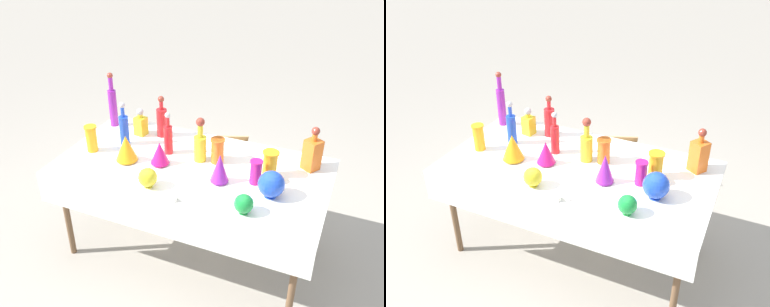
% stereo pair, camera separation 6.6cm
% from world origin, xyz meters
% --- Properties ---
extents(ground_plane, '(40.00, 40.00, 0.00)m').
position_xyz_m(ground_plane, '(0.00, 0.00, 0.00)').
color(ground_plane, '#A0998C').
extents(display_table, '(1.84, 0.98, 0.76)m').
position_xyz_m(display_table, '(0.00, -0.03, 0.71)').
color(display_table, white).
rests_on(display_table, ground).
extents(tall_bottle_0, '(0.08, 0.08, 0.33)m').
position_xyz_m(tall_bottle_0, '(-0.39, 0.32, 0.89)').
color(tall_bottle_0, red).
rests_on(tall_bottle_0, display_table).
extents(tall_bottle_1, '(0.07, 0.07, 0.44)m').
position_xyz_m(tall_bottle_1, '(-0.83, 0.33, 0.95)').
color(tall_bottle_1, purple).
rests_on(tall_bottle_1, display_table).
extents(tall_bottle_2, '(0.06, 0.06, 0.32)m').
position_xyz_m(tall_bottle_2, '(-0.23, 0.10, 0.89)').
color(tall_bottle_2, red).
rests_on(tall_bottle_2, display_table).
extents(tall_bottle_3, '(0.07, 0.07, 0.34)m').
position_xyz_m(tall_bottle_3, '(-0.58, 0.09, 0.89)').
color(tall_bottle_3, blue).
rests_on(tall_bottle_3, display_table).
extents(tall_bottle_4, '(0.09, 0.09, 0.33)m').
position_xyz_m(tall_bottle_4, '(0.02, 0.10, 0.89)').
color(tall_bottle_4, yellow).
rests_on(tall_bottle_4, display_table).
extents(square_decanter_0, '(0.13, 0.13, 0.31)m').
position_xyz_m(square_decanter_0, '(0.75, 0.29, 0.89)').
color(square_decanter_0, orange).
rests_on(square_decanter_0, display_table).
extents(square_decanter_1, '(0.09, 0.09, 0.22)m').
position_xyz_m(square_decanter_1, '(-0.55, 0.27, 0.85)').
color(square_decanter_1, yellow).
rests_on(square_decanter_1, display_table).
extents(slender_vase_0, '(0.11, 0.11, 0.18)m').
position_xyz_m(slender_vase_0, '(0.51, 0.09, 0.86)').
color(slender_vase_0, orange).
rests_on(slender_vase_0, display_table).
extents(slender_vase_1, '(0.10, 0.10, 0.18)m').
position_xyz_m(slender_vase_1, '(0.14, 0.12, 0.86)').
color(slender_vase_1, orange).
rests_on(slender_vase_1, display_table).
extents(slender_vase_2, '(0.09, 0.09, 0.20)m').
position_xyz_m(slender_vase_2, '(-0.75, -0.09, 0.87)').
color(slender_vase_2, orange).
rests_on(slender_vase_2, display_table).
extents(slender_vase_3, '(0.08, 0.08, 0.16)m').
position_xyz_m(slender_vase_3, '(0.45, -0.02, 0.85)').
color(slender_vase_3, '#C61972').
rests_on(slender_vase_3, display_table).
extents(fluted_vase_0, '(0.13, 0.13, 0.17)m').
position_xyz_m(fluted_vase_0, '(-0.21, -0.06, 0.85)').
color(fluted_vase_0, '#C61972').
rests_on(fluted_vase_0, display_table).
extents(fluted_vase_1, '(0.12, 0.12, 0.20)m').
position_xyz_m(fluted_vase_1, '(0.24, -0.11, 0.87)').
color(fluted_vase_1, purple).
rests_on(fluted_vase_1, display_table).
extents(fluted_vase_2, '(0.15, 0.15, 0.19)m').
position_xyz_m(fluted_vase_2, '(-0.45, -0.11, 0.86)').
color(fluted_vase_2, orange).
rests_on(fluted_vase_2, display_table).
extents(round_bowl_0, '(0.12, 0.12, 0.13)m').
position_xyz_m(round_bowl_0, '(-0.16, -0.34, 0.83)').
color(round_bowl_0, yellow).
rests_on(round_bowl_0, display_table).
extents(round_bowl_1, '(0.12, 0.12, 0.12)m').
position_xyz_m(round_bowl_1, '(0.48, -0.35, 0.82)').
color(round_bowl_1, '#198C38').
rests_on(round_bowl_1, display_table).
extents(round_bowl_2, '(0.17, 0.17, 0.17)m').
position_xyz_m(round_bowl_2, '(0.58, -0.13, 0.85)').
color(round_bowl_2, blue).
rests_on(round_bowl_2, display_table).
extents(price_tag_left, '(0.06, 0.02, 0.04)m').
position_xyz_m(price_tag_left, '(0.04, -0.43, 0.78)').
color(price_tag_left, white).
rests_on(price_tag_left, display_table).
extents(price_tag_center, '(0.07, 0.03, 0.04)m').
position_xyz_m(price_tag_center, '(0.09, -0.39, 0.78)').
color(price_tag_center, white).
rests_on(price_tag_center, display_table).
extents(price_tag_right, '(0.06, 0.03, 0.04)m').
position_xyz_m(price_tag_right, '(0.05, -0.40, 0.78)').
color(price_tag_right, white).
rests_on(price_tag_right, display_table).
extents(cardboard_box_behind_left, '(0.64, 0.57, 0.40)m').
position_xyz_m(cardboard_box_behind_left, '(-0.18, 1.06, 0.16)').
color(cardboard_box_behind_left, tan).
rests_on(cardboard_box_behind_left, ground).
extents(cardboard_box_behind_right, '(0.43, 0.34, 0.34)m').
position_xyz_m(cardboard_box_behind_right, '(0.35, 1.11, 0.13)').
color(cardboard_box_behind_right, tan).
rests_on(cardboard_box_behind_right, ground).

